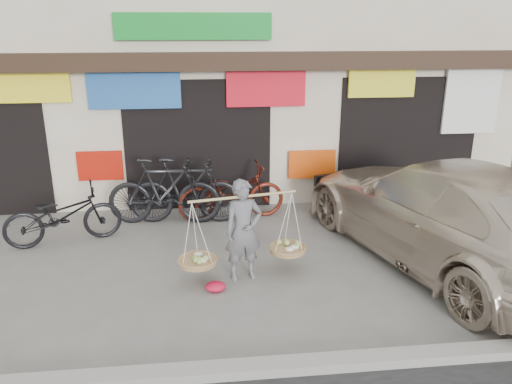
{
  "coord_description": "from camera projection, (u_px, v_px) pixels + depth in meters",
  "views": [
    {
      "loc": [
        0.08,
        -6.66,
        3.74
      ],
      "look_at": [
        0.92,
        0.9,
        1.17
      ],
      "focal_mm": 35.0,
      "sensor_mm": 36.0,
      "label": 1
    }
  ],
  "objects": [
    {
      "name": "ground",
      "position": [
        202.0,
        287.0,
        7.46
      ],
      "size": [
        70.0,
        70.0,
        0.0
      ],
      "primitive_type": "plane",
      "color": "slate",
      "rests_on": "ground"
    },
    {
      "name": "kerb",
      "position": [
        203.0,
        372.0,
        5.56
      ],
      "size": [
        70.0,
        0.25,
        0.12
      ],
      "primitive_type": "cube",
      "color": "gray",
      "rests_on": "ground"
    },
    {
      "name": "shophouse_block",
      "position": [
        195.0,
        36.0,
        12.4
      ],
      "size": [
        14.0,
        6.32,
        7.0
      ],
      "color": "beige",
      "rests_on": "ground"
    },
    {
      "name": "street_vendor",
      "position": [
        244.0,
        234.0,
        7.53
      ],
      "size": [
        1.97,
        0.84,
        1.58
      ],
      "rotation": [
        0.0,
        0.0,
        0.19
      ],
      "color": "slate",
      "rests_on": "ground"
    },
    {
      "name": "bike_0",
      "position": [
        63.0,
        215.0,
        8.83
      ],
      "size": [
        2.12,
        1.22,
        1.05
      ],
      "primitive_type": "imported",
      "rotation": [
        0.0,
        0.0,
        1.85
      ],
      "color": "black",
      "rests_on": "ground"
    },
    {
      "name": "bike_1",
      "position": [
        164.0,
        191.0,
        9.67
      ],
      "size": [
        2.24,
        0.82,
        1.32
      ],
      "primitive_type": "imported",
      "rotation": [
        0.0,
        0.0,
        1.48
      ],
      "color": "black",
      "rests_on": "ground"
    },
    {
      "name": "bike_2",
      "position": [
        231.0,
        192.0,
        9.94
      ],
      "size": [
        2.2,
        0.98,
        1.12
      ],
      "primitive_type": "imported",
      "rotation": [
        0.0,
        0.0,
        1.68
      ],
      "color": "#51180E",
      "rests_on": "ground"
    },
    {
      "name": "bike_3",
      "position": [
        185.0,
        191.0,
        9.71
      ],
      "size": [
        2.24,
        0.82,
        1.32
      ],
      "primitive_type": "imported",
      "rotation": [
        0.0,
        0.0,
        1.48
      ],
      "color": "black",
      "rests_on": "ground"
    },
    {
      "name": "suv",
      "position": [
        445.0,
        211.0,
        8.1
      ],
      "size": [
        3.93,
        6.31,
        1.71
      ],
      "rotation": [
        0.0,
        0.0,
        3.42
      ],
      "color": "beige",
      "rests_on": "ground"
    },
    {
      "name": "red_bag",
      "position": [
        215.0,
        286.0,
        7.35
      ],
      "size": [
        0.31,
        0.25,
        0.14
      ],
      "primitive_type": "ellipsoid",
      "color": "red",
      "rests_on": "ground"
    }
  ]
}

